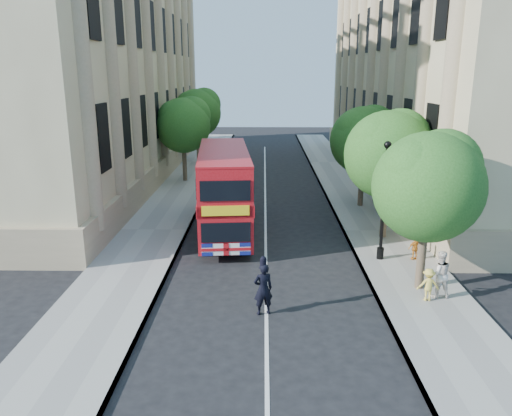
{
  "coord_description": "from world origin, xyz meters",
  "views": [
    {
      "loc": [
        -0.12,
        -14.56,
        8.06
      ],
      "look_at": [
        -0.44,
        6.35,
        2.3
      ],
      "focal_mm": 35.0,
      "sensor_mm": 36.0,
      "label": 1
    }
  ],
  "objects_px": {
    "lamp_post": "(383,206)",
    "box_van": "(227,192)",
    "double_decker_bus": "(224,189)",
    "woman_pedestrian": "(439,274)",
    "police_constable": "(263,289)"
  },
  "relations": [
    {
      "from": "double_decker_bus",
      "to": "woman_pedestrian",
      "type": "xyz_separation_m",
      "value": [
        8.34,
        -7.73,
        -1.31
      ]
    },
    {
      "from": "police_constable",
      "to": "box_van",
      "type": "bearing_deg",
      "value": -97.78
    },
    {
      "from": "lamp_post",
      "to": "woman_pedestrian",
      "type": "xyz_separation_m",
      "value": [
        1.23,
        -3.78,
        -1.51
      ]
    },
    {
      "from": "box_van",
      "to": "police_constable",
      "type": "distance_m",
      "value": 12.1
    },
    {
      "from": "box_van",
      "to": "woman_pedestrian",
      "type": "xyz_separation_m",
      "value": [
        8.41,
        -10.69,
        -0.45
      ]
    },
    {
      "from": "double_decker_bus",
      "to": "woman_pedestrian",
      "type": "relative_size",
      "value": 5.24
    },
    {
      "from": "double_decker_bus",
      "to": "box_van",
      "type": "relative_size",
      "value": 1.75
    },
    {
      "from": "lamp_post",
      "to": "box_van",
      "type": "bearing_deg",
      "value": 136.1
    },
    {
      "from": "woman_pedestrian",
      "to": "box_van",
      "type": "bearing_deg",
      "value": -53.48
    },
    {
      "from": "double_decker_bus",
      "to": "box_van",
      "type": "distance_m",
      "value": 3.08
    },
    {
      "from": "box_van",
      "to": "police_constable",
      "type": "relative_size",
      "value": 2.86
    },
    {
      "from": "police_constable",
      "to": "woman_pedestrian",
      "type": "bearing_deg",
      "value": 173.27
    },
    {
      "from": "lamp_post",
      "to": "box_van",
      "type": "distance_m",
      "value": 10.02
    },
    {
      "from": "police_constable",
      "to": "woman_pedestrian",
      "type": "relative_size",
      "value": 1.05
    },
    {
      "from": "lamp_post",
      "to": "box_van",
      "type": "relative_size",
      "value": 0.98
    }
  ]
}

